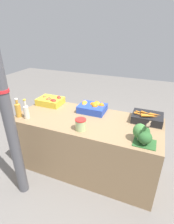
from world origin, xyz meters
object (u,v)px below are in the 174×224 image
Objects in this scene: juice_bottle_cloudy at (26,111)px; juice_bottle_amber at (18,109)px; pickle_jar at (81,125)px; orange_crate at (93,107)px; broccoli_pile at (143,134)px; carrot_crate at (147,117)px; sparrow_bird at (148,125)px; apple_crate at (51,101)px; support_pole at (5,102)px.

juice_bottle_amber is at bearing 180.00° from juice_bottle_cloudy.
pickle_jar is (0.86, 0.00, -0.04)m from juice_bottle_amber.
juice_bottle_amber is at bearing -148.77° from orange_crate.
juice_bottle_cloudy reaches higher than broccoli_pile.
carrot_crate is at bearing 88.60° from broccoli_pile.
sparrow_bird is at bearing -0.05° from pickle_jar.
carrot_crate is (1.37, -0.00, -0.00)m from apple_crate.
apple_crate is 0.66m from orange_crate.
apple_crate is 1.48m from sparrow_bird.
pickle_jar is at bearing -77.71° from sparrow_bird.
juice_bottle_cloudy is (-0.14, 0.40, -0.30)m from support_pole.
support_pole is at bearing -121.55° from orange_crate.
juice_bottle_amber is 1.83× the size of sparrow_bird.
broccoli_pile is 0.66m from pickle_jar.
support_pole reaches higher than broccoli_pile.
apple_crate is at bearing 145.40° from pickle_jar.
broccoli_pile is at bearing 18.89° from support_pole.
juice_bottle_cloudy is (-1.41, -0.48, 0.05)m from carrot_crate.
support_pole is 6.54× the size of apple_crate.
broccoli_pile reaches higher than apple_crate.
orange_crate is at bearing 1.06° from apple_crate.
apple_crate is at bearing 71.14° from juice_bottle_amber.
juice_bottle_cloudy is at bearing -144.34° from orange_crate.
carrot_crate is 0.51m from sparrow_bird.
pickle_jar is 0.99× the size of sparrow_bird.
juice_bottle_cloudy is 1.43m from sparrow_bird.
support_pole is 1.37m from sparrow_bird.
broccoli_pile reaches higher than pickle_jar.
sparrow_bird is (1.56, 0.00, 0.11)m from juice_bottle_amber.
carrot_crate is at bearing 18.93° from juice_bottle_cloudy.
carrot_crate reaches higher than apple_crate.
juice_bottle_cloudy is 1.91× the size of pickle_jar.
pickle_jar is (-0.66, -0.02, -0.03)m from broccoli_pile.
juice_bottle_cloudy reaches higher than sparrow_bird.
support_pole is at bearing -83.47° from apple_crate.
broccoli_pile is at bearing -91.40° from carrot_crate.
pickle_jar is at bearing -178.10° from broccoli_pile.
broccoli_pile is at bearing 1.90° from pickle_jar.
support_pole reaches higher than sparrow_bird.
support_pole reaches higher than orange_crate.
juice_bottle_amber reaches higher than apple_crate.
juice_bottle_amber is 0.96× the size of juice_bottle_cloudy.
sparrow_bird reaches higher than pickle_jar.
apple_crate is (-0.10, 0.89, -0.35)m from support_pole.
support_pole reaches higher than carrot_crate.
broccoli_pile is 1.40m from juice_bottle_cloudy.
juice_bottle_cloudy is at bearing -179.68° from pickle_jar.
carrot_crate is 2.66× the size of pickle_jar.
carrot_crate is at bearing -164.85° from sparrow_bird.
carrot_crate is 1.49m from juice_bottle_cloudy.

